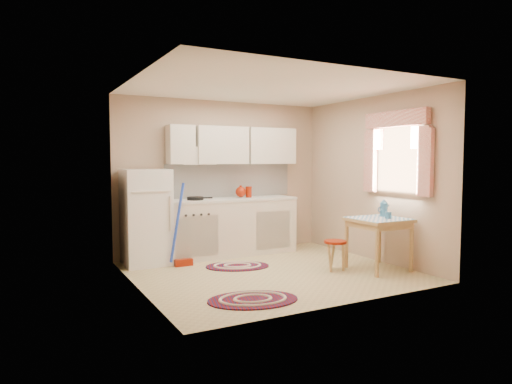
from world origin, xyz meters
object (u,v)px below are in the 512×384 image
at_px(table, 378,244).
at_px(stool, 335,256).
at_px(base_cabinets, 228,228).
at_px(fridge, 146,217).

distance_m(table, stool, 0.63).
relative_size(base_cabinets, table, 3.12).
distance_m(base_cabinets, table, 2.38).
bearing_deg(fridge, stool, -35.98).
relative_size(base_cabinets, stool, 5.36).
bearing_deg(table, fridge, 146.38).
height_order(table, stool, table).
bearing_deg(base_cabinets, stool, -61.97).
xyz_separation_m(base_cabinets, stool, (0.88, -1.65, -0.23)).
xyz_separation_m(fridge, table, (2.77, -1.84, -0.34)).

